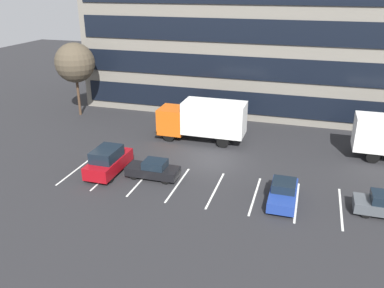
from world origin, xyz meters
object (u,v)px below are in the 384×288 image
at_px(sedan_navy, 283,193).
at_px(bare_tree, 75,63).
at_px(sedan_black, 153,170).
at_px(box_truck_orange, 203,119).
at_px(suv_maroon, 108,161).

relative_size(sedan_navy, bare_tree, 0.53).
height_order(sedan_black, bare_tree, bare_tree).
distance_m(sedan_black, sedan_navy, 9.62).
distance_m(box_truck_orange, suv_maroon, 10.07).
distance_m(box_truck_orange, bare_tree, 15.87).
xyz_separation_m(sedan_black, sedan_navy, (9.58, -0.84, 0.03)).
distance_m(sedan_black, bare_tree, 18.69).
distance_m(box_truck_orange, sedan_navy, 12.30).
distance_m(sedan_navy, bare_tree, 26.84).
bearing_deg(sedan_navy, bare_tree, 151.12).
xyz_separation_m(sedan_navy, bare_tree, (-23.08, 12.73, 5.02)).
bearing_deg(box_truck_orange, sedan_black, -100.47).
relative_size(suv_maroon, bare_tree, 0.59).
bearing_deg(suv_maroon, sedan_black, 4.00).
bearing_deg(sedan_navy, suv_maroon, 177.43).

